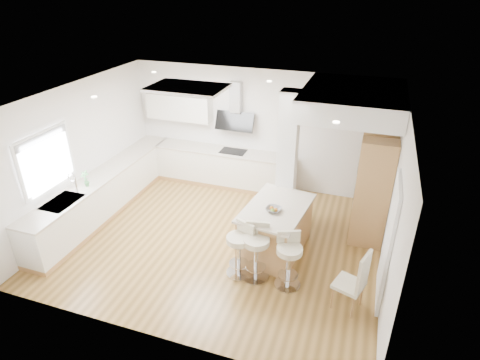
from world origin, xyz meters
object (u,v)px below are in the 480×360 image
at_px(peninsula, 276,229).
at_px(bar_stool_b, 256,249).
at_px(bar_stool_a, 240,247).
at_px(bar_stool_c, 289,258).
at_px(dining_chair, 356,280).

relative_size(peninsula, bar_stool_b, 1.62).
distance_m(bar_stool_a, bar_stool_c, 0.84).
relative_size(bar_stool_b, bar_stool_c, 1.04).
bearing_deg(bar_stool_b, dining_chair, -17.98).
distance_m(bar_stool_b, bar_stool_c, 0.55).
bearing_deg(bar_stool_c, bar_stool_b, 155.98).
bearing_deg(bar_stool_c, dining_chair, -33.61).
xyz_separation_m(peninsula, bar_stool_c, (0.43, -0.86, 0.08)).
bearing_deg(dining_chair, bar_stool_c, -173.31).
bearing_deg(bar_stool_b, peninsula, 72.51).
bearing_deg(peninsula, bar_stool_b, -90.81).
xyz_separation_m(peninsula, dining_chair, (1.50, -1.08, 0.10)).
height_order(peninsula, bar_stool_a, peninsula).
height_order(bar_stool_b, bar_stool_c, bar_stool_b).
relative_size(bar_stool_a, dining_chair, 0.91).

